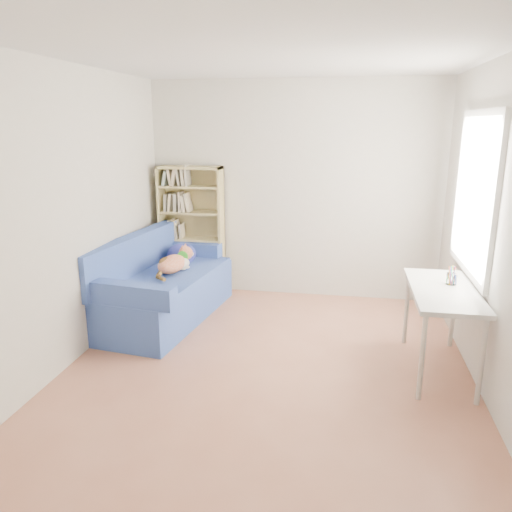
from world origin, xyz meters
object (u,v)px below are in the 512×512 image
(bookshelf, at_px, (192,235))
(pen_cup, at_px, (452,277))
(sofa, at_px, (161,287))
(desk, at_px, (443,297))

(bookshelf, xyz_separation_m, pen_cup, (2.80, -1.54, 0.08))
(pen_cup, bearing_deg, sofa, 167.86)
(sofa, relative_size, desk, 1.70)
(sofa, relative_size, bookshelf, 1.24)
(bookshelf, height_order, pen_cup, bookshelf)
(sofa, height_order, pen_cup, sofa)
(sofa, height_order, bookshelf, bookshelf)
(bookshelf, bearing_deg, desk, -31.62)
(desk, bearing_deg, bookshelf, 148.38)
(bookshelf, bearing_deg, pen_cup, -28.84)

